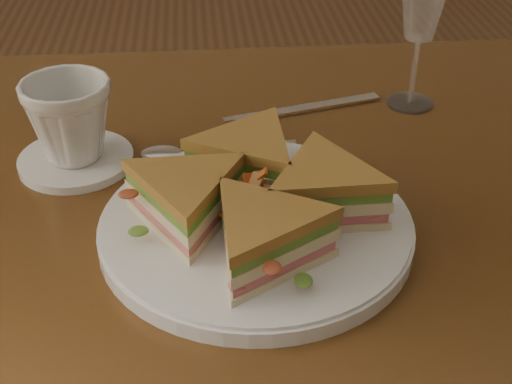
# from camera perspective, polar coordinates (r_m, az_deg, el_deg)

# --- Properties ---
(table) EXTENTS (1.20, 0.80, 0.75)m
(table) POSITION_cam_1_polar(r_m,az_deg,el_deg) (0.82, 2.04, -5.82)
(table) COLOR #3A210D
(table) RESTS_ON ground
(plate) EXTENTS (0.31, 0.31, 0.02)m
(plate) POSITION_cam_1_polar(r_m,az_deg,el_deg) (0.70, 0.00, -2.86)
(plate) COLOR silver
(plate) RESTS_ON table
(sandwich_wedges) EXTENTS (0.27, 0.27, 0.06)m
(sandwich_wedges) POSITION_cam_1_polar(r_m,az_deg,el_deg) (0.68, -0.00, -0.35)
(sandwich_wedges) COLOR beige
(sandwich_wedges) RESTS_ON plate
(crisps_mound) EXTENTS (0.09, 0.09, 0.05)m
(crisps_mound) POSITION_cam_1_polar(r_m,az_deg,el_deg) (0.68, 0.00, -0.63)
(crisps_mound) COLOR #D0541A
(crisps_mound) RESTS_ON plate
(spoon) EXTENTS (0.18, 0.04, 0.01)m
(spoon) POSITION_cam_1_polar(r_m,az_deg,el_deg) (0.83, -6.01, 3.16)
(spoon) COLOR silver
(spoon) RESTS_ON table
(knife) EXTENTS (0.21, 0.07, 0.00)m
(knife) POSITION_cam_1_polar(r_m,az_deg,el_deg) (0.93, 3.34, 6.56)
(knife) COLOR silver
(knife) RESTS_ON table
(wine_glass) EXTENTS (0.07, 0.07, 0.19)m
(wine_glass) POSITION_cam_1_polar(r_m,az_deg,el_deg) (0.91, 13.22, 14.45)
(wine_glass) COLOR white
(wine_glass) RESTS_ON table
(saucer) EXTENTS (0.13, 0.13, 0.01)m
(saucer) POSITION_cam_1_polar(r_m,az_deg,el_deg) (0.84, -14.19, 2.50)
(saucer) COLOR silver
(saucer) RESTS_ON table
(coffee_cup) EXTENTS (0.11, 0.11, 0.09)m
(coffee_cup) POSITION_cam_1_polar(r_m,az_deg,el_deg) (0.81, -14.68, 5.57)
(coffee_cup) COLOR silver
(coffee_cup) RESTS_ON saucer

